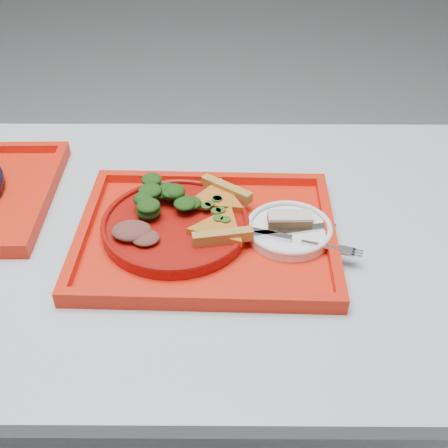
{
  "coord_description": "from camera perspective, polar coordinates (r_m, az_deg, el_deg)",
  "views": [
    {
      "loc": [
        0.26,
        -0.8,
        1.39
      ],
      "look_at": [
        0.26,
        -0.02,
        0.78
      ],
      "focal_mm": 45.0,
      "sensor_mm": 36.0,
      "label": 1
    }
  ],
  "objects": [
    {
      "name": "tray_main",
      "position": [
        1.0,
        -1.77,
        -1.3
      ],
      "size": [
        0.46,
        0.36,
        0.01
      ],
      "primitive_type": "cube",
      "rotation": [
        0.0,
        0.0,
        -0.03
      ],
      "color": "red",
      "rests_on": "table"
    },
    {
      "name": "dessert_bar",
      "position": [
        0.99,
        6.71,
        0.47
      ],
      "size": [
        0.08,
        0.03,
        0.02
      ],
      "rotation": [
        0.0,
        0.0,
        0.02
      ],
      "color": "#50361A",
      "rests_on": "side_plate"
    },
    {
      "name": "dinner_plate",
      "position": [
        1.0,
        -4.92,
        -0.25
      ],
      "size": [
        0.26,
        0.26,
        0.02
      ],
      "primitive_type": "cylinder",
      "color": "maroon",
      "rests_on": "tray_main"
    },
    {
      "name": "knife",
      "position": [
        0.98,
        6.21,
        -0.69
      ],
      "size": [
        0.18,
        0.06,
        0.01
      ],
      "primitive_type": "cube",
      "rotation": [
        0.0,
        0.0,
        0.22
      ],
      "color": "silver",
      "rests_on": "side_plate"
    },
    {
      "name": "table",
      "position": [
        1.1,
        -13.52,
        -3.43
      ],
      "size": [
        1.6,
        0.8,
        0.75
      ],
      "color": "#A7AFBB",
      "rests_on": "ground"
    },
    {
      "name": "pizza_slice_a",
      "position": [
        0.96,
        -0.42,
        -0.2
      ],
      "size": [
        0.12,
        0.13,
        0.02
      ],
      "primitive_type": null,
      "rotation": [
        0.0,
        0.0,
        1.75
      ],
      "color": "orange",
      "rests_on": "dinner_plate"
    },
    {
      "name": "pizza_slice_b",
      "position": [
        1.03,
        -0.76,
        2.79
      ],
      "size": [
        0.16,
        0.16,
        0.02
      ],
      "primitive_type": null,
      "rotation": [
        0.0,
        0.0,
        4.07
      ],
      "color": "orange",
      "rests_on": "dinner_plate"
    },
    {
      "name": "salad_heap",
      "position": [
        1.02,
        -5.85,
        3.0
      ],
      "size": [
        0.1,
        0.09,
        0.05
      ],
      "primitive_type": "ellipsoid",
      "color": "black",
      "rests_on": "dinner_plate"
    },
    {
      "name": "meat_portion",
      "position": [
        0.97,
        -9.36,
        -0.68
      ],
      "size": [
        0.07,
        0.06,
        0.02
      ],
      "primitive_type": "ellipsoid",
      "color": "brown",
      "rests_on": "dinner_plate"
    },
    {
      "name": "fork",
      "position": [
        0.96,
        7.76,
        -1.7
      ],
      "size": [
        0.18,
        0.08,
        0.01
      ],
      "primitive_type": "cube",
      "rotation": [
        0.0,
        0.0,
        -0.31
      ],
      "color": "silver",
      "rests_on": "side_plate"
    },
    {
      "name": "side_plate",
      "position": [
        0.99,
        6.6,
        -0.74
      ],
      "size": [
        0.15,
        0.15,
        0.01
      ],
      "primitive_type": "cylinder",
      "color": "white",
      "rests_on": "tray_main"
    }
  ]
}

